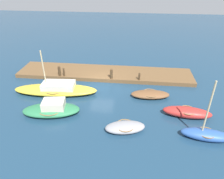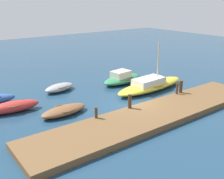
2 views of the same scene
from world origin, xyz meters
The scene contains 12 objects.
ground_plane centered at (0.00, 0.00, 0.00)m, with size 84.00×84.00×0.00m, color navy.
dock_platform centered at (0.00, -2.49, 0.21)m, with size 19.33×3.72×0.42m, color brown.
rowboat_red centered at (-7.69, 4.40, 0.41)m, with size 3.94×1.60×0.81m.
motorboat_green centered at (3.26, 5.26, 0.47)m, with size 4.91×2.69×1.26m.
rowboat_blue centered at (-8.49, 6.90, 0.42)m, with size 3.54×1.50×4.57m.
dinghy_grey centered at (-2.83, 6.69, 0.33)m, with size 3.16×1.97×0.65m.
sailboat_yellow centered at (4.04, 2.06, 0.47)m, with size 8.06×2.70×4.29m.
rowboat_brown centered at (-4.89, 1.76, 0.31)m, with size 3.66×1.74×0.60m.
mooring_post_west centered at (-3.85, -0.88, 0.80)m, with size 0.19×0.19×0.76m, color #47331E.
mooring_post_mid_west centered at (-0.95, -0.88, 0.94)m, with size 0.27×0.27×1.04m, color #47331E.
mooring_post_mid_east centered at (4.16, -0.88, 0.87)m, with size 0.18×0.18×0.90m, color #47331E.
mooring_post_east centered at (4.64, -0.88, 0.95)m, with size 0.27×0.27×1.06m, color #47331E.
Camera 1 is at (-3.19, 18.45, 10.33)m, focal length 33.16 mm.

